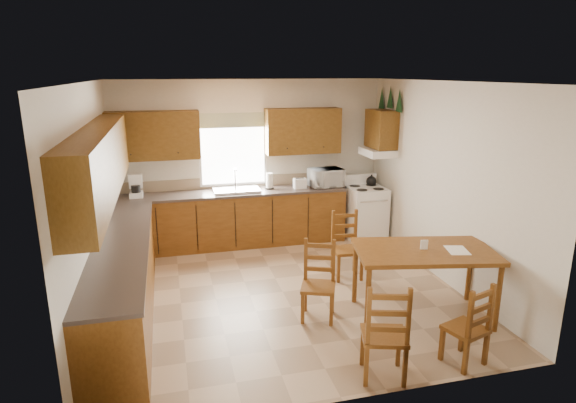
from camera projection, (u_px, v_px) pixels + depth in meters
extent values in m
plane|color=tan|center=(283.00, 292.00, 6.36)|extent=(4.50, 4.50, 0.00)
plane|color=#946135|center=(282.00, 82.00, 5.65)|extent=(4.50, 4.50, 0.00)
plane|color=beige|center=(90.00, 205.00, 5.47)|extent=(4.50, 4.50, 0.00)
plane|color=beige|center=(443.00, 183.00, 6.54)|extent=(4.50, 4.50, 0.00)
plane|color=beige|center=(251.00, 161.00, 8.11)|extent=(4.50, 4.50, 0.00)
plane|color=beige|center=(348.00, 259.00, 3.90)|extent=(4.50, 4.50, 0.00)
cube|color=brown|center=(233.00, 220.00, 7.98)|extent=(3.75, 0.60, 0.88)
cube|color=brown|center=(124.00, 281.00, 5.64)|extent=(0.60, 3.60, 0.88)
cube|color=#433733|center=(232.00, 193.00, 7.86)|extent=(3.75, 0.63, 0.04)
cube|color=#433733|center=(121.00, 244.00, 5.52)|extent=(0.63, 3.60, 0.04)
cube|color=#85725A|center=(229.00, 182.00, 8.10)|extent=(3.75, 0.01, 0.18)
cube|color=brown|center=(154.00, 136.00, 7.45)|extent=(1.41, 0.33, 0.75)
cube|color=brown|center=(303.00, 131.00, 8.03)|extent=(1.25, 0.33, 0.75)
cube|color=brown|center=(100.00, 163.00, 5.24)|extent=(0.33, 3.60, 0.75)
cube|color=brown|center=(381.00, 129.00, 7.90)|extent=(0.33, 0.62, 0.62)
cube|color=white|center=(377.00, 152.00, 7.99)|extent=(0.44, 0.62, 0.12)
cube|color=white|center=(233.00, 151.00, 7.96)|extent=(1.13, 0.02, 1.18)
cube|color=white|center=(233.00, 151.00, 7.95)|extent=(1.05, 0.01, 1.10)
cube|color=#566F43|center=(232.00, 120.00, 7.80)|extent=(1.19, 0.01, 0.24)
cube|color=silver|center=(236.00, 190.00, 7.86)|extent=(0.75, 0.45, 0.04)
cone|color=#183E1F|center=(399.00, 100.00, 7.51)|extent=(0.22, 0.22, 0.36)
cone|color=#183E1F|center=(390.00, 97.00, 7.80)|extent=(0.22, 0.22, 0.36)
cone|color=#183E1F|center=(382.00, 98.00, 8.11)|extent=(0.22, 0.22, 0.36)
cube|color=white|center=(365.00, 214.00, 8.27)|extent=(0.62, 0.64, 0.89)
cube|color=white|center=(136.00, 185.00, 7.47)|extent=(0.24, 0.28, 0.37)
cylinder|color=white|center=(269.00, 181.00, 8.01)|extent=(0.14, 0.14, 0.27)
cube|color=white|center=(300.00, 183.00, 8.06)|extent=(0.21, 0.14, 0.17)
imported|color=white|center=(326.00, 178.00, 8.16)|extent=(0.55, 0.43, 0.31)
cube|color=brown|center=(422.00, 283.00, 5.64)|extent=(1.72, 1.20, 0.84)
cube|color=brown|center=(384.00, 329.00, 4.49)|extent=(0.51, 0.50, 0.98)
cube|color=brown|center=(466.00, 323.00, 4.71)|extent=(0.45, 0.44, 0.86)
cube|color=brown|center=(318.00, 282.00, 5.57)|extent=(0.50, 0.49, 0.92)
cube|color=brown|center=(347.00, 246.00, 6.71)|extent=(0.41, 0.40, 0.93)
cube|color=white|center=(457.00, 250.00, 5.50)|extent=(0.30, 0.35, 0.00)
cube|color=white|center=(424.00, 245.00, 5.52)|extent=(0.09, 0.03, 0.11)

